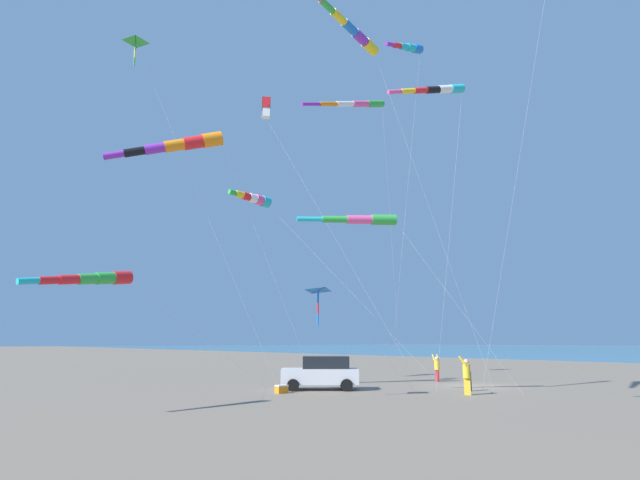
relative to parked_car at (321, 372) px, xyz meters
The scene contains 17 objects.
ground_plane 9.60m from the parked_car, 156.64° to the left, with size 600.00×600.00×0.00m, color #756654.
parked_car is the anchor object (origin of this frame).
cooler_box 2.96m from the parked_car, ahead, with size 0.62×0.42×0.42m.
person_adult_flyer 7.95m from the parked_car, 119.78° to the left, with size 0.65×0.70×1.95m.
person_child_green_jacket 9.91m from the parked_car, behind, with size 0.58×0.65×1.82m.
person_child_grey_jacket 8.14m from the parked_car, 135.76° to the left, with size 0.35×0.43×1.35m.
kite_windsock_long_streamer_left 16.44m from the parked_car, 77.19° to the left, with size 8.16×5.89×13.68m.
kite_windsock_checkered_midright 14.02m from the parked_car, 90.18° to the right, with size 10.95×9.32×13.11m.
kite_windsock_green_low_center 8.97m from the parked_car, 85.61° to the left, with size 10.03×6.41×9.43m.
kite_windsock_rainbow_low_near 14.02m from the parked_car, ahead, with size 14.08×5.40×5.58m.
kite_delta_red_high_left 6.22m from the parked_car, 49.10° to the left, with size 13.18×6.34×5.37m.
kite_windsock_yellow_midlevel 19.66m from the parked_car, 119.44° to the left, with size 7.06×7.28×20.37m.
kite_delta_striped_overhead 22.00m from the parked_car, 27.06° to the right, with size 9.68×2.76×20.27m.
kite_windsock_magenta_far_left 15.03m from the parked_car, 76.82° to the left, with size 13.81×6.74×16.17m.
kite_box_white_trailing 22.62m from the parked_car, 103.07° to the right, with size 7.37×9.39×22.03m.
kite_windsock_small_distant 18.44m from the parked_car, 65.55° to the left, with size 14.04×2.14×18.48m.
kite_windsock_blue_topmost 15.47m from the parked_car, 28.92° to the right, with size 13.03×2.96×15.06m.
Camera 1 is at (28.04, 19.94, 2.68)m, focal length 29.55 mm.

